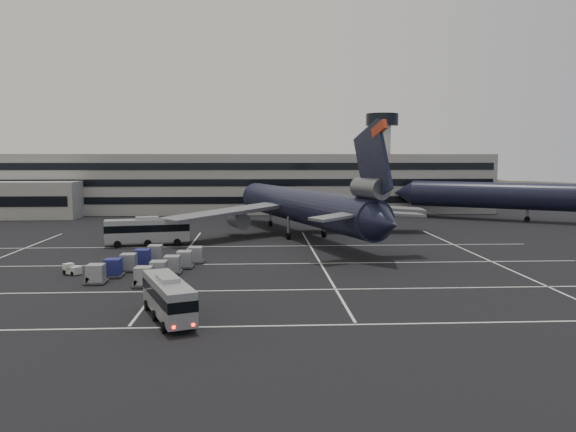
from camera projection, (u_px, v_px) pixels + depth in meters
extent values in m
plane|color=black|center=(223.00, 271.00, 65.89)|extent=(260.00, 260.00, 0.00)
cube|color=silver|center=(205.00, 327.00, 44.04)|extent=(90.00, 0.25, 0.01)
cube|color=silver|center=(216.00, 291.00, 55.96)|extent=(90.00, 0.25, 0.01)
cube|color=silver|center=(225.00, 264.00, 69.86)|extent=(90.00, 0.25, 0.01)
cube|color=silver|center=(230.00, 246.00, 83.77)|extent=(90.00, 0.25, 0.01)
cube|color=silver|center=(178.00, 262.00, 71.53)|extent=(0.25, 55.00, 0.01)
cube|color=silver|center=(319.00, 260.00, 72.48)|extent=(0.25, 55.00, 0.01)
cube|color=silver|center=(485.00, 259.00, 73.65)|extent=(0.25, 55.00, 0.01)
cube|color=gray|center=(241.00, 183.00, 136.66)|extent=(120.00, 18.00, 14.00)
cube|color=black|center=(240.00, 200.00, 128.04)|extent=(118.00, 0.20, 1.60)
cube|color=black|center=(240.00, 183.00, 127.62)|extent=(118.00, 0.20, 1.60)
cube|color=black|center=(239.00, 166.00, 127.24)|extent=(118.00, 0.20, 1.60)
cube|color=gray|center=(10.00, 200.00, 122.42)|extent=(30.00, 10.00, 8.00)
cylinder|color=gray|center=(381.00, 166.00, 140.08)|extent=(4.40, 4.40, 22.00)
cylinder|color=black|center=(382.00, 120.00, 138.88)|extent=(8.00, 8.00, 3.00)
ellipsoid|color=#38332B|center=(104.00, 215.00, 232.65)|extent=(196.00, 140.00, 32.00)
ellipsoid|color=#38332B|center=(319.00, 221.00, 237.72)|extent=(252.00, 180.00, 44.00)
ellipsoid|color=#38332B|center=(504.00, 209.00, 241.47)|extent=(168.00, 120.00, 24.00)
cylinder|color=black|center=(302.00, 206.00, 93.41)|extent=(20.67, 47.27, 5.60)
cone|color=black|center=(253.00, 196.00, 117.62)|extent=(6.75, 6.06, 5.60)
cone|color=black|center=(386.00, 223.00, 68.92)|extent=(6.38, 6.35, 5.04)
cube|color=black|center=(372.00, 163.00, 71.38)|extent=(3.51, 9.13, 10.97)
cube|color=#B53118|center=(379.00, 129.00, 69.56)|extent=(1.56, 3.24, 2.24)
cylinder|color=#595B60|center=(370.00, 188.00, 72.19)|extent=(4.48, 6.55, 2.70)
cube|color=slate|center=(339.00, 216.00, 71.47)|extent=(8.09, 6.58, 0.87)
cube|color=slate|center=(395.00, 214.00, 74.56)|extent=(7.83, 4.05, 0.87)
cube|color=slate|center=(226.00, 212.00, 90.74)|extent=(20.27, 18.51, 1.75)
cylinder|color=#595B60|center=(238.00, 220.00, 94.79)|extent=(4.32, 6.07, 2.70)
cube|color=slate|center=(362.00, 207.00, 99.94)|extent=(22.28, 6.77, 1.75)
cylinder|color=#595B60|center=(339.00, 216.00, 101.78)|extent=(4.32, 6.07, 2.70)
cylinder|color=slate|center=(270.00, 215.00, 107.91)|extent=(0.44, 0.44, 3.00)
cylinder|color=black|center=(270.00, 224.00, 108.09)|extent=(0.83, 1.20, 1.10)
cylinder|color=slate|center=(288.00, 226.00, 90.70)|extent=(0.44, 0.44, 3.00)
cylinder|color=black|center=(288.00, 236.00, 90.87)|extent=(0.83, 1.20, 1.10)
cylinder|color=slate|center=(324.00, 224.00, 93.05)|extent=(0.44, 0.44, 3.00)
cylinder|color=black|center=(324.00, 234.00, 93.22)|extent=(0.83, 1.20, 1.10)
cylinder|color=black|center=(528.00, 196.00, 115.85)|extent=(44.13, 29.32, 5.60)
cone|color=black|center=(404.00, 193.00, 127.94)|extent=(6.73, 7.11, 5.60)
cylinder|color=slate|center=(528.00, 211.00, 116.16)|extent=(0.44, 0.44, 3.00)
cylinder|color=black|center=(527.00, 219.00, 116.33)|extent=(1.20, 0.99, 1.10)
cube|color=#969A9E|center=(168.00, 297.00, 46.02)|extent=(5.83, 10.25, 2.76)
cube|color=black|center=(168.00, 293.00, 45.99)|extent=(5.91, 10.33, 0.87)
cube|color=#969A9E|center=(168.00, 278.00, 45.86)|extent=(2.38, 3.10, 0.32)
cylinder|color=black|center=(164.00, 327.00, 42.50)|extent=(0.60, 0.93, 0.88)
cylinder|color=black|center=(193.00, 324.00, 43.44)|extent=(0.60, 0.93, 0.88)
cylinder|color=black|center=(155.00, 315.00, 45.70)|extent=(0.60, 0.93, 0.88)
cylinder|color=black|center=(182.00, 312.00, 46.65)|extent=(0.60, 0.93, 0.88)
cylinder|color=black|center=(147.00, 305.00, 48.90)|extent=(0.60, 0.93, 0.88)
cylinder|color=black|center=(173.00, 302.00, 49.85)|extent=(0.60, 0.93, 0.88)
cube|color=#FF0C05|center=(174.00, 327.00, 41.24)|extent=(0.24, 0.15, 0.20)
cube|color=#FF0C05|center=(193.00, 325.00, 41.84)|extent=(0.24, 0.15, 0.20)
cube|color=#969A9E|center=(147.00, 230.00, 84.51)|extent=(12.64, 5.13, 3.36)
cube|color=black|center=(147.00, 228.00, 84.46)|extent=(12.71, 5.20, 1.06)
cube|color=#969A9E|center=(147.00, 218.00, 84.31)|extent=(3.65, 2.41, 0.39)
cylinder|color=black|center=(177.00, 242.00, 84.39)|extent=(1.13, 0.56, 1.08)
cylinder|color=black|center=(176.00, 240.00, 87.09)|extent=(1.13, 0.56, 1.08)
cylinder|color=black|center=(148.00, 243.00, 83.34)|extent=(1.13, 0.56, 1.08)
cylinder|color=black|center=(148.00, 241.00, 86.04)|extent=(1.13, 0.56, 1.08)
cylinder|color=black|center=(117.00, 244.00, 82.29)|extent=(1.13, 0.56, 1.08)
cylinder|color=black|center=(118.00, 242.00, 84.99)|extent=(1.13, 0.56, 1.08)
cube|color=silver|center=(73.00, 270.00, 63.79)|extent=(2.33, 2.18, 0.85)
cube|color=silver|center=(75.00, 265.00, 63.45)|extent=(1.31, 1.34, 0.47)
cylinder|color=black|center=(72.00, 274.00, 62.96)|extent=(0.54, 0.49, 0.53)
cylinder|color=black|center=(81.00, 272.00, 63.79)|extent=(0.54, 0.49, 0.53)
cylinder|color=black|center=(65.00, 272.00, 63.83)|extent=(0.54, 0.49, 0.53)
cylinder|color=black|center=(73.00, 271.00, 64.67)|extent=(0.54, 0.49, 0.53)
cube|color=#2D2D30|center=(96.00, 282.00, 59.20)|extent=(2.73, 2.95, 0.20)
cylinder|color=black|center=(96.00, 282.00, 59.21)|extent=(0.11, 0.22, 0.22)
cube|color=gray|center=(96.00, 273.00, 59.10)|extent=(2.15, 2.15, 1.78)
cube|color=#2D2D30|center=(144.00, 285.00, 57.87)|extent=(2.73, 2.95, 0.20)
cylinder|color=black|center=(144.00, 285.00, 57.87)|extent=(0.11, 0.22, 0.22)
cube|color=gray|center=(144.00, 275.00, 57.76)|extent=(2.15, 2.15, 1.78)
cube|color=#2D2D30|center=(113.00, 275.00, 62.41)|extent=(2.73, 2.95, 0.20)
cylinder|color=black|center=(113.00, 276.00, 62.42)|extent=(0.11, 0.22, 0.22)
cube|color=navy|center=(113.00, 267.00, 62.31)|extent=(2.15, 2.15, 1.78)
cube|color=#2D2D30|center=(159.00, 278.00, 61.08)|extent=(2.73, 2.95, 0.20)
cylinder|color=black|center=(159.00, 279.00, 61.08)|extent=(0.11, 0.22, 0.22)
cube|color=gray|center=(159.00, 269.00, 60.97)|extent=(2.15, 2.15, 1.78)
cube|color=#2D2D30|center=(129.00, 270.00, 65.63)|extent=(2.73, 2.95, 0.20)
cylinder|color=black|center=(129.00, 270.00, 65.63)|extent=(0.11, 0.22, 0.22)
cube|color=gray|center=(129.00, 261.00, 65.52)|extent=(2.15, 2.15, 1.78)
cube|color=#2D2D30|center=(172.00, 272.00, 64.29)|extent=(2.73, 2.95, 0.20)
cylinder|color=black|center=(172.00, 273.00, 64.30)|extent=(0.11, 0.22, 0.22)
cube|color=gray|center=(172.00, 264.00, 64.19)|extent=(2.15, 2.15, 1.78)
cube|color=#2D2D30|center=(143.00, 264.00, 68.84)|extent=(2.73, 2.95, 0.20)
cylinder|color=black|center=(143.00, 265.00, 68.84)|extent=(0.11, 0.22, 0.22)
cube|color=navy|center=(143.00, 256.00, 68.73)|extent=(2.15, 2.15, 1.78)
cube|color=#2D2D30|center=(185.00, 267.00, 67.50)|extent=(2.73, 2.95, 0.20)
cylinder|color=black|center=(185.00, 267.00, 67.51)|extent=(0.11, 0.22, 0.22)
cube|color=gray|center=(184.00, 258.00, 67.40)|extent=(2.15, 2.15, 1.78)
cube|color=#2D2D30|center=(156.00, 260.00, 72.05)|extent=(2.73, 2.95, 0.20)
cylinder|color=black|center=(156.00, 260.00, 72.05)|extent=(0.11, 0.22, 0.22)
cube|color=gray|center=(155.00, 252.00, 71.94)|extent=(2.15, 2.15, 1.78)
cube|color=#2D2D30|center=(196.00, 262.00, 70.71)|extent=(2.73, 2.95, 0.20)
cylinder|color=black|center=(196.00, 262.00, 70.72)|extent=(0.11, 0.22, 0.22)
cube|color=gray|center=(196.00, 254.00, 70.61)|extent=(2.15, 2.15, 1.78)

